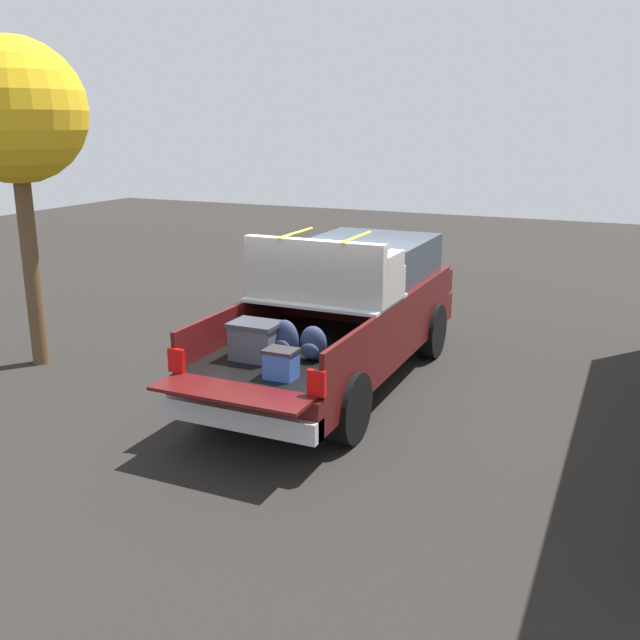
{
  "coord_description": "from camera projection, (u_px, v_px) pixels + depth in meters",
  "views": [
    {
      "loc": [
        -8.93,
        -3.79,
        3.64
      ],
      "look_at": [
        -0.6,
        0.0,
        1.1
      ],
      "focal_mm": 39.96,
      "sensor_mm": 36.0,
      "label": 1
    }
  ],
  "objects": [
    {
      "name": "pickup_truck",
      "position": [
        348.0,
        311.0,
        10.39
      ],
      "size": [
        6.05,
        2.06,
        2.23
      ],
      "color": "#470F0F",
      "rests_on": "ground_plane"
    },
    {
      "name": "tree_background",
      "position": [
        14.0,
        114.0,
        10.19
      ],
      "size": [
        2.08,
        2.08,
        4.85
      ],
      "color": "brown",
      "rests_on": "ground_plane"
    },
    {
      "name": "ground_plane",
      "position": [
        337.0,
        383.0,
        10.32
      ],
      "size": [
        40.0,
        40.0,
        0.0
      ],
      "primitive_type": "plane",
      "color": "black"
    }
  ]
}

